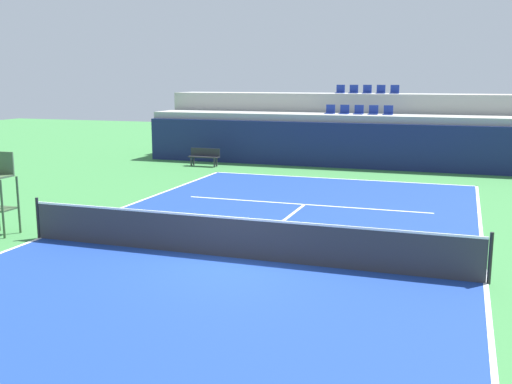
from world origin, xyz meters
TOP-DOWN VIEW (x-y plane):
  - ground_plane at (0.00, 0.00)m, footprint 80.00×80.00m
  - court_surface at (0.00, 0.00)m, footprint 11.00×24.00m
  - baseline_far at (0.00, 11.95)m, footprint 11.00×0.10m
  - sideline_left at (-5.45, 0.00)m, footprint 0.10×24.00m
  - sideline_right at (5.45, 0.00)m, footprint 0.10×24.00m
  - service_line_far at (0.00, 6.40)m, footprint 8.26×0.10m
  - centre_service_line at (0.00, 3.20)m, footprint 0.10×6.40m
  - back_wall at (0.00, 15.21)m, footprint 20.78×0.30m
  - stands_tier_lower at (0.00, 16.56)m, footprint 20.78×2.40m
  - stands_tier_upper at (0.00, 18.96)m, footprint 20.78×2.40m
  - seating_row_lower at (-0.00, 16.66)m, footprint 3.23×0.44m
  - seating_row_upper at (-0.00, 19.06)m, footprint 3.23×0.44m
  - tennis_net at (0.00, 0.00)m, footprint 11.08×0.08m
  - umpire_chair at (-6.70, 0.06)m, footprint 0.76×0.66m
  - player_bench at (-6.80, 13.63)m, footprint 1.50×0.40m

SIDE VIEW (x-z plane):
  - ground_plane at x=0.00m, z-range 0.00..0.00m
  - court_surface at x=0.00m, z-range 0.00..0.01m
  - baseline_far at x=0.00m, z-range 0.01..0.01m
  - sideline_left at x=-5.45m, z-range 0.01..0.01m
  - sideline_right at x=5.45m, z-range 0.01..0.01m
  - service_line_far at x=0.00m, z-range 0.01..0.01m
  - centre_service_line at x=0.00m, z-range 0.01..0.01m
  - player_bench at x=-6.80m, z-range 0.08..0.93m
  - tennis_net at x=0.00m, z-range -0.03..1.04m
  - back_wall at x=0.00m, z-range 0.00..2.10m
  - umpire_chair at x=-6.70m, z-range 0.09..2.29m
  - stands_tier_lower at x=0.00m, z-range 0.00..2.43m
  - stands_tier_upper at x=0.00m, z-range 0.00..3.37m
  - seating_row_lower at x=0.00m, z-range 2.34..2.78m
  - seating_row_upper at x=0.00m, z-range 3.28..3.72m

